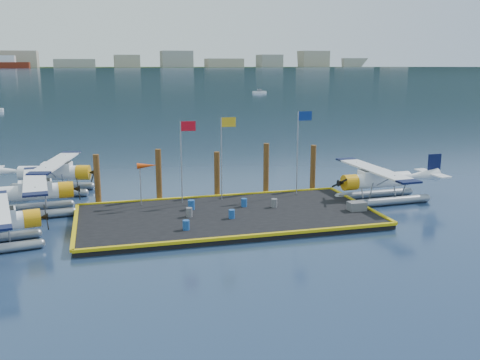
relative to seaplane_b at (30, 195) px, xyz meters
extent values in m
plane|color=#162B43|center=(13.10, -4.49, -1.49)|extent=(4000.00, 4000.00, 0.00)
cube|color=black|center=(13.10, -4.49, -1.29)|extent=(20.00, 10.00, 0.40)
cube|color=black|center=(13.10, 1095.51, -1.54)|extent=(3000.00, 500.00, 0.30)
cube|color=white|center=(-126.90, 855.51, 11.51)|extent=(30.00, 16.00, 12.00)
cube|color=black|center=(13.10, 1395.51, 118.51)|extent=(2200.00, 500.00, 240.00)
cone|color=black|center=(-36.90, 1545.51, -1.49)|extent=(1300.00, 1300.00, 430.00)
cone|color=black|center=(363.10, 1445.51, -1.49)|extent=(1100.00, 1100.00, 360.00)
cone|color=#45595C|center=(763.10, 2195.51, -1.49)|extent=(1300.00, 1300.00, 560.00)
cone|color=#45595C|center=(1063.10, 2095.51, -1.49)|extent=(1000.00, 1000.00, 420.00)
cube|color=black|center=(-0.78, -6.59, 0.57)|extent=(1.46, 1.20, 0.52)
cylinder|color=orange|center=(0.79, -6.31, 0.06)|extent=(1.11, 1.24, 1.09)
cube|color=black|center=(1.58, -6.17, 0.06)|extent=(0.42, 2.07, 1.05)
cylinder|color=gray|center=(-0.52, 1.06, -1.19)|extent=(6.26, 1.25, 0.60)
cylinder|color=gray|center=(-0.29, -1.14, -1.19)|extent=(6.26, 1.25, 0.60)
cylinder|color=white|center=(-0.21, -0.02, 0.17)|extent=(4.77, 1.59, 1.11)
cube|color=white|center=(0.40, 0.04, 0.52)|extent=(2.32, 1.33, 0.91)
cube|color=black|center=(0.70, 0.07, 0.72)|extent=(1.51, 1.20, 0.55)
cylinder|color=orange|center=(2.40, 0.25, 0.17)|extent=(1.12, 1.27, 1.17)
cube|color=black|center=(3.25, 0.34, 0.17)|extent=(0.29, 2.23, 1.13)
cube|color=white|center=(0.40, 0.04, 1.03)|extent=(2.45, 9.16, 0.12)
cube|color=#0A0F33|center=(-0.06, 4.34, 1.03)|extent=(1.60, 1.06, 0.13)
cube|color=#0A0F33|center=(0.85, -4.26, 1.03)|extent=(1.60, 1.06, 0.13)
cylinder|color=gray|center=(0.86, 7.61, -1.18)|extent=(6.47, 1.99, 0.63)
cylinder|color=gray|center=(0.37, 5.36, -1.18)|extent=(6.47, 1.99, 0.63)
cylinder|color=white|center=(0.82, 6.44, 0.24)|extent=(4.99, 2.16, 1.15)
cube|color=white|center=(1.44, 6.31, 0.60)|extent=(2.49, 1.61, 0.94)
cube|color=black|center=(1.74, 6.24, 0.81)|extent=(1.66, 1.38, 0.57)
cylinder|color=orange|center=(3.48, 5.87, 0.24)|extent=(1.28, 1.41, 1.21)
cube|color=black|center=(4.35, 5.68, 0.24)|extent=(0.56, 2.29, 1.17)
cube|color=white|center=(1.44, 6.31, 1.12)|extent=(3.53, 9.53, 0.13)
cube|color=#0A0F33|center=(2.39, 10.70, 1.12)|extent=(1.73, 1.25, 0.14)
cube|color=#0A0F33|center=(0.48, 1.92, 1.12)|extent=(1.73, 1.25, 0.14)
cylinder|color=gray|center=(25.90, -4.01, -1.18)|extent=(6.40, 0.88, 0.62)
cylinder|color=gray|center=(25.80, -1.75, -1.18)|extent=(6.40, 0.88, 0.62)
cylinder|color=white|center=(25.64, -2.89, 0.21)|extent=(4.83, 1.33, 1.13)
cube|color=white|center=(25.03, -2.91, 0.57)|extent=(2.31, 1.22, 0.93)
cube|color=black|center=(24.72, -2.93, 0.77)|extent=(1.48, 1.14, 0.57)
cylinder|color=orange|center=(22.97, -3.00, 0.21)|extent=(1.08, 1.23, 1.19)
cube|color=black|center=(22.10, -3.04, 0.21)|extent=(0.16, 2.29, 1.16)
cube|color=white|center=(25.03, -2.91, 1.08)|extent=(1.92, 9.31, 0.12)
cube|color=#0A0F33|center=(25.21, -7.33, 1.08)|extent=(1.58, 0.99, 0.13)
cube|color=#0A0F33|center=(24.84, 1.51, 1.08)|extent=(1.58, 0.99, 0.13)
cube|color=#0A0F33|center=(30.37, -2.69, 1.13)|extent=(1.14, 0.17, 1.75)
cube|color=white|center=(30.27, -2.70, 0.47)|extent=(1.07, 3.53, 0.10)
cylinder|color=#5B5B60|center=(10.47, -4.51, -0.78)|extent=(0.44, 0.44, 0.62)
cylinder|color=#1A4690|center=(13.14, -5.61, -0.80)|extent=(0.42, 0.42, 0.59)
cylinder|color=#1A4690|center=(14.71, -3.00, -0.79)|extent=(0.42, 0.42, 0.60)
cylinder|color=#1A4690|center=(9.81, -7.28, -0.79)|extent=(0.43, 0.43, 0.61)
cylinder|color=#5B5B60|center=(16.75, -3.70, -0.78)|extent=(0.44, 0.44, 0.61)
cylinder|color=#1A4690|center=(10.92, -2.76, -0.75)|extent=(0.48, 0.48, 0.67)
cube|color=#5B5B60|center=(22.10, -5.96, -0.79)|extent=(1.21, 0.81, 0.61)
cylinder|color=#97979F|center=(10.60, -0.69, 1.91)|extent=(0.08, 0.08, 6.00)
cube|color=red|center=(11.15, -0.69, 4.56)|extent=(1.10, 0.03, 0.70)
cylinder|color=#97979F|center=(13.60, -0.69, 2.01)|extent=(0.08, 0.08, 6.20)
cube|color=gold|center=(14.15, -0.69, 4.76)|extent=(1.10, 0.03, 0.70)
cylinder|color=#97979F|center=(19.60, -0.69, 2.16)|extent=(0.08, 0.08, 6.50)
cube|color=navy|center=(20.15, -0.69, 5.06)|extent=(1.10, 0.03, 0.70)
cylinder|color=#97979F|center=(7.60, -0.69, 0.41)|extent=(0.07, 0.07, 3.00)
cone|color=#D13D0B|center=(8.10, -0.69, 1.81)|extent=(1.40, 0.44, 0.44)
cylinder|color=#462A14|center=(4.60, 0.91, 0.51)|extent=(0.44, 0.44, 4.00)
cylinder|color=#462A14|center=(9.10, 0.91, 0.61)|extent=(0.44, 0.44, 4.20)
cylinder|color=#462A14|center=(13.60, 0.91, 0.41)|extent=(0.44, 0.44, 3.80)
cylinder|color=#462A14|center=(17.60, 0.91, 0.66)|extent=(0.44, 0.44, 4.30)
cylinder|color=#462A14|center=(21.60, 0.91, 0.51)|extent=(0.44, 0.44, 4.00)
camera|label=1|loc=(4.89, -38.75, 9.14)|focal=40.00mm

